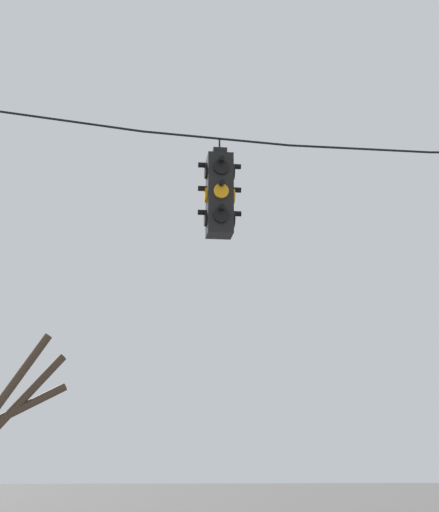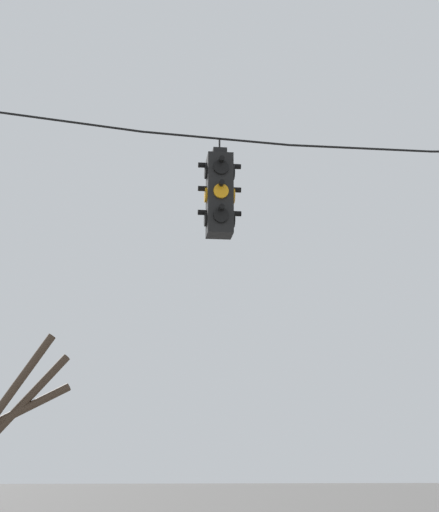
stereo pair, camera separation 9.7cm
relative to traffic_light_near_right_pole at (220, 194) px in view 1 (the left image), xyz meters
The scene contains 2 objects.
span_wire 2.20m from the traffic_light_near_right_pole, ahead, with size 14.16×0.03×0.61m.
traffic_light_near_right_pole is the anchor object (origin of this frame).
Camera 1 is at (-3.19, -9.52, 2.02)m, focal length 55.00 mm.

